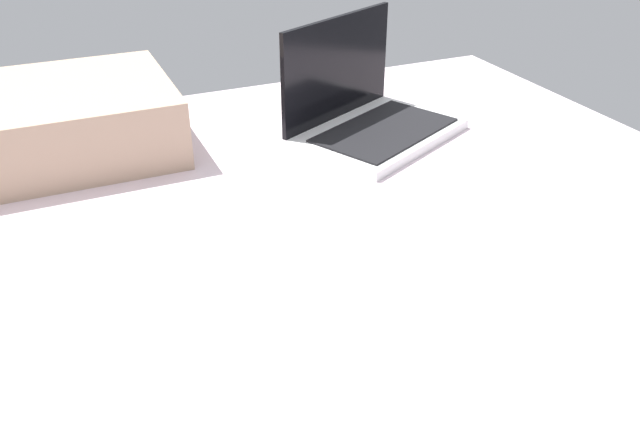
# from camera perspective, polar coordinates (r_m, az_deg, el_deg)

# --- Properties ---
(bed_mattress) EXTENTS (1.80, 1.40, 0.18)m
(bed_mattress) POSITION_cam_1_polar(r_m,az_deg,el_deg) (1.05, -6.14, -7.24)
(bed_mattress) COLOR silver
(bed_mattress) RESTS_ON ground
(laptop) EXTENTS (0.40, 0.35, 0.23)m
(laptop) POSITION_cam_1_polar(r_m,az_deg,el_deg) (1.37, 4.08, 8.52)
(laptop) COLOR silver
(laptop) RESTS_ON bed_mattress
(pillow) EXTENTS (0.52, 0.36, 0.13)m
(pillow) POSITION_cam_1_polar(r_m,az_deg,el_deg) (1.38, -23.47, 7.03)
(pillow) COLOR tan
(pillow) RESTS_ON bed_mattress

